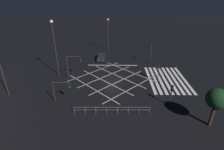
% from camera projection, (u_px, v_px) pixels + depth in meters
% --- Properties ---
extents(ground_plane, '(200.00, 200.00, 0.00)m').
position_uv_depth(ground_plane, '(112.00, 79.00, 32.64)').
color(ground_plane, black).
extents(road_markings, '(16.39, 21.85, 0.01)m').
position_uv_depth(road_markings, '(150.00, 78.00, 32.83)').
color(road_markings, silver).
rests_on(road_markings, ground_plane).
extents(traffic_light_median_north, '(0.36, 2.72, 4.37)m').
position_uv_depth(traffic_light_median_north, '(74.00, 62.00, 31.68)').
color(traffic_light_median_north, '#2D2D30').
rests_on(traffic_light_median_north, ground_plane).
extents(traffic_light_se_cross, '(0.36, 0.39, 4.39)m').
position_uv_depth(traffic_light_se_cross, '(151.00, 50.00, 38.07)').
color(traffic_light_se_cross, '#2D2D30').
rests_on(traffic_light_se_cross, ground_plane).
extents(traffic_light_sw_main, '(0.39, 0.36, 3.29)m').
position_uv_depth(traffic_light_sw_main, '(171.00, 91.00, 24.09)').
color(traffic_light_sw_main, '#2D2D30').
rests_on(traffic_light_sw_main, ground_plane).
extents(traffic_light_nw_cross, '(0.36, 2.60, 3.30)m').
position_uv_depth(traffic_light_nw_cross, '(63.00, 87.00, 24.99)').
color(traffic_light_nw_cross, '#2D2D30').
rests_on(traffic_light_nw_cross, ground_plane).
extents(traffic_light_median_south, '(0.36, 0.39, 3.35)m').
position_uv_depth(traffic_light_median_south, '(159.00, 69.00, 30.93)').
color(traffic_light_median_south, '#2D2D30').
rests_on(traffic_light_median_south, ground_plane).
extents(street_lamp_east, '(0.54, 0.54, 8.43)m').
position_uv_depth(street_lamp_east, '(108.00, 28.00, 45.77)').
color(street_lamp_east, '#2D2D30').
rests_on(street_lamp_east, ground_plane).
extents(street_lamp_west, '(0.57, 0.57, 10.40)m').
position_uv_depth(street_lamp_west, '(54.00, 37.00, 30.79)').
color(street_lamp_west, '#2D2D30').
rests_on(street_lamp_west, ground_plane).
extents(street_tree_near, '(2.44, 2.44, 5.03)m').
position_uv_depth(street_tree_near, '(217.00, 99.00, 19.77)').
color(street_tree_near, '#38281C').
rests_on(street_tree_near, ground_plane).
extents(waiting_car, '(4.51, 1.83, 1.27)m').
position_uv_depth(waiting_car, '(101.00, 57.00, 41.68)').
color(waiting_car, black).
rests_on(waiting_car, ground_plane).
extents(pedestrian_railing, '(0.24, 10.13, 1.05)m').
position_uv_depth(pedestrian_railing, '(112.00, 109.00, 23.12)').
color(pedestrian_railing, gray).
rests_on(pedestrian_railing, ground_plane).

